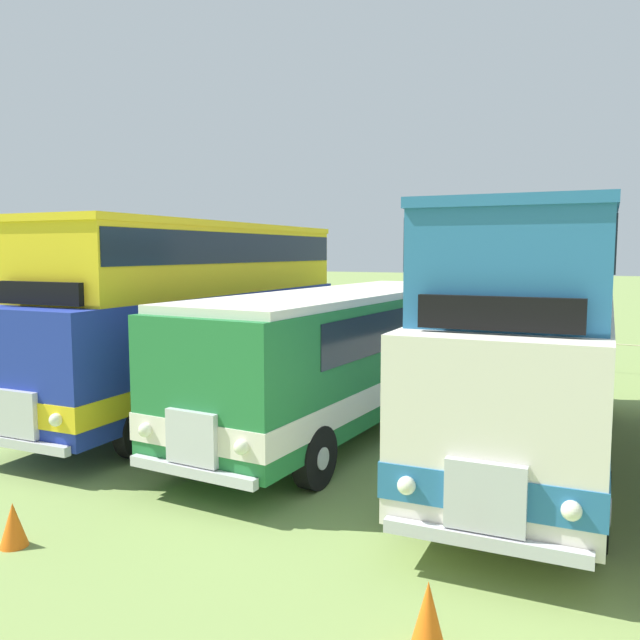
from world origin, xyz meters
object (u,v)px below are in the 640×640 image
object	(u,v)px
bus_first_in_row	(200,308)
cone_far_end	(428,616)
cone_near_end	(13,525)
bus_second_in_row	(346,349)
bus_third_in_row	(538,325)

from	to	relation	value
bus_first_in_row	cone_far_end	bearing A→B (deg)	-41.40
cone_near_end	bus_first_in_row	bearing A→B (deg)	108.33
bus_second_in_row	bus_third_in_row	distance (m)	3.99
bus_second_in_row	cone_far_end	world-z (taller)	bus_second_in_row
bus_second_in_row	cone_far_end	xyz separation A→B (m)	(3.92, -6.78, -1.40)
bus_third_in_row	cone_far_end	size ratio (longest dim) A/B	15.14
bus_third_in_row	bus_second_in_row	bearing A→B (deg)	178.86
bus_third_in_row	cone_near_end	size ratio (longest dim) A/B	18.25
bus_first_in_row	bus_second_in_row	xyz separation A→B (m)	(3.93, -0.14, -0.72)
cone_near_end	cone_far_end	bearing A→B (deg)	2.71
bus_first_in_row	cone_near_end	xyz separation A→B (m)	(2.38, -7.18, -2.18)
bus_second_in_row	bus_third_in_row	xyz separation A→B (m)	(3.92, -0.08, 0.72)
bus_first_in_row	cone_far_end	size ratio (longest dim) A/B	15.20
bus_first_in_row	bus_third_in_row	size ratio (longest dim) A/B	1.00
bus_second_in_row	cone_far_end	bearing A→B (deg)	-59.97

